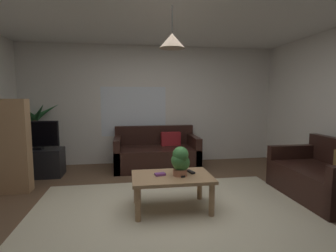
{
  "coord_description": "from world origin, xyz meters",
  "views": [
    {
      "loc": [
        -0.52,
        -3.04,
        1.43
      ],
      "look_at": [
        0.0,
        0.3,
        1.05
      ],
      "focal_mm": 27.89,
      "sensor_mm": 36.0,
      "label": 1
    }
  ],
  "objects_px": {
    "potted_plant_on_table": "(180,161)",
    "bookshelf_corner": "(3,146)",
    "couch_right_side": "(323,179)",
    "book_on_table_0": "(160,174)",
    "remote_on_table_1": "(191,172)",
    "tv": "(35,135)",
    "potted_palm_corner": "(36,137)",
    "pendant_lamp": "(172,41)",
    "coffee_table": "(172,181)",
    "couch_under_window": "(156,154)",
    "remote_on_table_0": "(180,175)",
    "tv_stand": "(37,163)"
  },
  "relations": [
    {
      "from": "couch_right_side",
      "to": "book_on_table_0",
      "type": "distance_m",
      "value": 2.34
    },
    {
      "from": "couch_right_side",
      "to": "bookshelf_corner",
      "type": "height_order",
      "value": "bookshelf_corner"
    },
    {
      "from": "remote_on_table_1",
      "to": "pendant_lamp",
      "type": "bearing_deg",
      "value": 2.88
    },
    {
      "from": "remote_on_table_1",
      "to": "potted_palm_corner",
      "type": "height_order",
      "value": "potted_palm_corner"
    },
    {
      "from": "remote_on_table_0",
      "to": "couch_under_window",
      "type": "bearing_deg",
      "value": 76.0
    },
    {
      "from": "potted_plant_on_table",
      "to": "pendant_lamp",
      "type": "distance_m",
      "value": 1.47
    },
    {
      "from": "remote_on_table_1",
      "to": "book_on_table_0",
      "type": "bearing_deg",
      "value": -7.11
    },
    {
      "from": "potted_plant_on_table",
      "to": "bookshelf_corner",
      "type": "relative_size",
      "value": 0.27
    },
    {
      "from": "potted_plant_on_table",
      "to": "tv_stand",
      "type": "bearing_deg",
      "value": 142.67
    },
    {
      "from": "coffee_table",
      "to": "potted_plant_on_table",
      "type": "relative_size",
      "value": 2.69
    },
    {
      "from": "potted_palm_corner",
      "to": "tv",
      "type": "bearing_deg",
      "value": -73.91
    },
    {
      "from": "remote_on_table_0",
      "to": "pendant_lamp",
      "type": "xyz_separation_m",
      "value": [
        -0.1,
        0.03,
        1.64
      ]
    },
    {
      "from": "tv",
      "to": "coffee_table",
      "type": "bearing_deg",
      "value": -38.04
    },
    {
      "from": "potted_plant_on_table",
      "to": "tv_stand",
      "type": "distance_m",
      "value": 2.88
    },
    {
      "from": "couch_right_side",
      "to": "potted_palm_corner",
      "type": "bearing_deg",
      "value": -115.97
    },
    {
      "from": "couch_right_side",
      "to": "pendant_lamp",
      "type": "bearing_deg",
      "value": -88.85
    },
    {
      "from": "potted_plant_on_table",
      "to": "bookshelf_corner",
      "type": "distance_m",
      "value": 2.64
    },
    {
      "from": "potted_palm_corner",
      "to": "potted_plant_on_table",
      "type": "bearing_deg",
      "value": -42.87
    },
    {
      "from": "couch_right_side",
      "to": "remote_on_table_1",
      "type": "relative_size",
      "value": 8.67
    },
    {
      "from": "tv",
      "to": "remote_on_table_1",
      "type": "bearing_deg",
      "value": -33.54
    },
    {
      "from": "couch_right_side",
      "to": "coffee_table",
      "type": "relative_size",
      "value": 1.39
    },
    {
      "from": "remote_on_table_1",
      "to": "bookshelf_corner",
      "type": "distance_m",
      "value": 2.76
    },
    {
      "from": "tv",
      "to": "potted_palm_corner",
      "type": "xyz_separation_m",
      "value": [
        -0.16,
        0.54,
        -0.12
      ]
    },
    {
      "from": "couch_right_side",
      "to": "potted_plant_on_table",
      "type": "bearing_deg",
      "value": -88.38
    },
    {
      "from": "book_on_table_0",
      "to": "tv",
      "type": "distance_m",
      "value": 2.64
    },
    {
      "from": "couch_under_window",
      "to": "pendant_lamp",
      "type": "relative_size",
      "value": 3.32
    },
    {
      "from": "pendant_lamp",
      "to": "couch_under_window",
      "type": "bearing_deg",
      "value": 89.39
    },
    {
      "from": "remote_on_table_1",
      "to": "potted_palm_corner",
      "type": "distance_m",
      "value": 3.37
    },
    {
      "from": "potted_palm_corner",
      "to": "bookshelf_corner",
      "type": "distance_m",
      "value": 1.29
    },
    {
      "from": "couch_under_window",
      "to": "remote_on_table_0",
      "type": "bearing_deg",
      "value": -87.69
    },
    {
      "from": "coffee_table",
      "to": "remote_on_table_1",
      "type": "bearing_deg",
      "value": 17.79
    },
    {
      "from": "coffee_table",
      "to": "remote_on_table_1",
      "type": "distance_m",
      "value": 0.29
    },
    {
      "from": "tv",
      "to": "bookshelf_corner",
      "type": "height_order",
      "value": "bookshelf_corner"
    },
    {
      "from": "couch_right_side",
      "to": "tv",
      "type": "bearing_deg",
      "value": -110.79
    },
    {
      "from": "couch_right_side",
      "to": "tv_stand",
      "type": "height_order",
      "value": "couch_right_side"
    },
    {
      "from": "couch_under_window",
      "to": "potted_palm_corner",
      "type": "xyz_separation_m",
      "value": [
        -2.34,
        0.27,
        0.37
      ]
    },
    {
      "from": "remote_on_table_1",
      "to": "tv",
      "type": "bearing_deg",
      "value": -48.44
    },
    {
      "from": "tv",
      "to": "pendant_lamp",
      "type": "relative_size",
      "value": 1.64
    },
    {
      "from": "potted_plant_on_table",
      "to": "potted_palm_corner",
      "type": "height_order",
      "value": "potted_palm_corner"
    },
    {
      "from": "tv_stand",
      "to": "tv",
      "type": "height_order",
      "value": "tv"
    },
    {
      "from": "book_on_table_0",
      "to": "potted_plant_on_table",
      "type": "bearing_deg",
      "value": -9.8
    },
    {
      "from": "bookshelf_corner",
      "to": "couch_right_side",
      "type": "bearing_deg",
      "value": -11.24
    },
    {
      "from": "coffee_table",
      "to": "potted_plant_on_table",
      "type": "xyz_separation_m",
      "value": [
        0.1,
        -0.01,
        0.26
      ]
    },
    {
      "from": "potted_plant_on_table",
      "to": "potted_palm_corner",
      "type": "relative_size",
      "value": 0.28
    },
    {
      "from": "couch_under_window",
      "to": "couch_right_side",
      "type": "relative_size",
      "value": 1.19
    },
    {
      "from": "remote_on_table_1",
      "to": "bookshelf_corner",
      "type": "height_order",
      "value": "bookshelf_corner"
    },
    {
      "from": "couch_right_side",
      "to": "pendant_lamp",
      "type": "xyz_separation_m",
      "value": [
        -2.18,
        -0.04,
        1.82
      ]
    },
    {
      "from": "couch_under_window",
      "to": "pendant_lamp",
      "type": "xyz_separation_m",
      "value": [
        -0.02,
        -1.97,
        1.82
      ]
    },
    {
      "from": "remote_on_table_0",
      "to": "pendant_lamp",
      "type": "height_order",
      "value": "pendant_lamp"
    },
    {
      "from": "remote_on_table_0",
      "to": "remote_on_table_1",
      "type": "relative_size",
      "value": 1.0
    }
  ]
}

